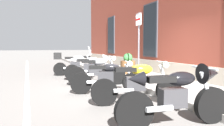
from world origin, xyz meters
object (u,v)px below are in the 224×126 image
(motorcycle_black_naked, at_px, (108,77))
(parking_sign, at_px, (139,36))
(motorcycle_black_sport, at_px, (180,93))
(motorcycle_silver_touring, at_px, (74,63))
(barrel_planter, at_px, (128,65))
(motorcycle_yellow_naked, at_px, (138,83))
(motorcycle_white_sport, at_px, (92,66))
(motorcycle_grey_naked, at_px, (97,71))

(motorcycle_black_naked, distance_m, parking_sign, 2.70)
(motorcycle_black_sport, bearing_deg, motorcycle_black_naked, -175.44)
(motorcycle_silver_touring, bearing_deg, motorcycle_black_naked, 1.89)
(motorcycle_black_naked, height_order, barrel_planter, barrel_planter)
(motorcycle_black_naked, xyz_separation_m, motorcycle_yellow_naked, (1.33, 0.25, 0.02))
(motorcycle_white_sport, bearing_deg, parking_sign, 54.19)
(parking_sign, bearing_deg, motorcycle_white_sport, -125.81)
(motorcycle_yellow_naked, bearing_deg, motorcycle_white_sport, 179.29)
(motorcycle_yellow_naked, height_order, parking_sign, parking_sign)
(motorcycle_silver_touring, bearing_deg, motorcycle_white_sport, 15.72)
(motorcycle_white_sport, bearing_deg, motorcycle_silver_touring, -164.28)
(motorcycle_silver_touring, distance_m, motorcycle_white_sport, 1.63)
(motorcycle_yellow_naked, distance_m, parking_sign, 3.51)
(parking_sign, distance_m, barrel_planter, 1.83)
(motorcycle_grey_naked, height_order, motorcycle_black_sport, motorcycle_black_sport)
(motorcycle_black_naked, distance_m, motorcycle_black_sport, 2.84)
(motorcycle_silver_touring, distance_m, motorcycle_black_sport, 7.05)
(motorcycle_grey_naked, xyz_separation_m, motorcycle_black_sport, (4.27, 0.10, 0.08))
(motorcycle_grey_naked, relative_size, motorcycle_black_sport, 0.96)
(motorcycle_silver_touring, height_order, motorcycle_yellow_naked, motorcycle_silver_touring)
(motorcycle_black_naked, height_order, motorcycle_black_sport, motorcycle_black_sport)
(motorcycle_black_naked, height_order, parking_sign, parking_sign)
(motorcycle_silver_touring, xyz_separation_m, motorcycle_black_naked, (4.21, 0.14, -0.09))
(parking_sign, bearing_deg, motorcycle_black_naked, -49.31)
(motorcycle_white_sport, distance_m, parking_sign, 2.19)
(motorcycle_grey_naked, xyz_separation_m, motorcycle_yellow_naked, (2.77, 0.12, -0.00))
(motorcycle_yellow_naked, xyz_separation_m, barrel_planter, (-4.23, 1.75, 0.02))
(motorcycle_black_sport, bearing_deg, barrel_planter, 162.74)
(motorcycle_silver_touring, bearing_deg, barrel_planter, 58.43)
(motorcycle_white_sport, xyz_separation_m, motorcycle_grey_naked, (1.20, -0.17, -0.07))
(motorcycle_black_naked, xyz_separation_m, barrel_planter, (-2.89, 2.01, 0.04))
(motorcycle_silver_touring, bearing_deg, motorcycle_grey_naked, 5.53)
(motorcycle_silver_touring, distance_m, motorcycle_black_naked, 4.21)
(motorcycle_black_naked, bearing_deg, parking_sign, 130.69)
(parking_sign, bearing_deg, motorcycle_grey_naked, -85.98)
(motorcycle_white_sport, relative_size, motorcycle_grey_naked, 1.01)
(motorcycle_white_sport, bearing_deg, motorcycle_black_sport, -0.82)
(motorcycle_black_naked, bearing_deg, motorcycle_yellow_naked, 10.83)
(motorcycle_grey_naked, bearing_deg, motorcycle_yellow_naked, 2.58)
(parking_sign, bearing_deg, motorcycle_black_sport, -19.83)
(motorcycle_black_naked, distance_m, barrel_planter, 3.52)
(motorcycle_grey_naked, height_order, parking_sign, parking_sign)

